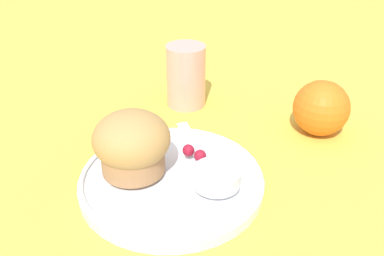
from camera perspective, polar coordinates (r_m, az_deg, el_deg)
ground_plane at (r=0.53m, az=-1.85°, el=-8.20°), size 3.00×3.00×0.00m
plate at (r=0.53m, az=-2.51°, el=-6.74°), size 0.23×0.23×0.02m
muffin at (r=0.52m, az=-8.02°, el=-2.09°), size 0.09×0.09×0.08m
cream_ramekin at (r=0.50m, az=3.29°, el=-6.41°), size 0.06×0.06×0.02m
berry_pair at (r=0.55m, az=0.12°, el=-3.27°), size 0.03×0.02×0.02m
butter_knife at (r=0.56m, az=0.76°, el=-3.23°), size 0.14×0.10×0.00m
orange_fruit at (r=0.65m, az=16.84°, el=2.57°), size 0.08×0.08×0.08m
juice_glass at (r=0.71m, az=-0.81°, el=6.96°), size 0.06×0.06×0.10m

